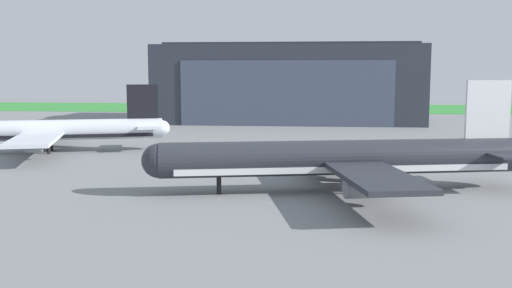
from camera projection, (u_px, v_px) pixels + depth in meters
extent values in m
plane|color=slate|center=(356.00, 187.00, 74.46)|extent=(440.00, 440.00, 0.00)
cube|color=#338937|center=(329.00, 108.00, 231.28)|extent=(440.00, 56.00, 0.08)
cube|color=#2D333D|center=(289.00, 84.00, 174.05)|extent=(74.05, 38.36, 21.68)
cube|color=#424C60|center=(286.00, 94.00, 155.23)|extent=(56.28, 0.30, 17.34)
cube|color=#2D333D|center=(290.00, 44.00, 172.65)|extent=(74.05, 9.21, 1.20)
cylinder|color=silver|center=(39.00, 130.00, 105.34)|extent=(42.55, 16.32, 3.66)
sphere|color=silver|center=(162.00, 128.00, 109.59)|extent=(2.86, 2.86, 2.86)
cube|color=black|center=(40.00, 136.00, 105.46)|extent=(39.24, 15.33, 0.64)
cube|color=black|center=(143.00, 101.00, 108.30)|extent=(5.51, 2.05, 6.23)
cube|color=silver|center=(148.00, 125.00, 111.73)|extent=(5.25, 6.05, 0.28)
cube|color=silver|center=(148.00, 128.00, 106.35)|extent=(5.25, 6.05, 0.28)
cube|color=silver|center=(53.00, 127.00, 115.94)|extent=(12.34, 20.50, 0.56)
cube|color=silver|center=(34.00, 139.00, 95.19)|extent=(12.34, 20.50, 0.56)
cylinder|color=gray|center=(48.00, 135.00, 114.44)|extent=(3.92, 2.95, 2.02)
cylinder|color=gray|center=(31.00, 146.00, 96.70)|extent=(3.92, 2.95, 2.02)
cylinder|color=black|center=(52.00, 145.00, 107.91)|extent=(0.56, 0.56, 2.23)
cylinder|color=black|center=(49.00, 148.00, 104.17)|extent=(0.56, 0.56, 2.23)
cylinder|color=#282B33|center=(342.00, 157.00, 71.61)|extent=(43.78, 13.61, 4.23)
sphere|color=#282B33|center=(159.00, 161.00, 69.08)|extent=(4.06, 4.06, 4.06)
sphere|color=#282B33|center=(512.00, 155.00, 74.15)|extent=(3.30, 3.30, 3.30)
cube|color=silver|center=(342.00, 167.00, 71.76)|extent=(40.36, 12.89, 0.74)
cube|color=silver|center=(488.00, 109.00, 73.04)|extent=(5.66, 1.62, 7.19)
cube|color=#282B33|center=(480.00, 148.00, 76.91)|extent=(5.14, 6.63, 0.28)
cube|color=#282B33|center=(506.00, 155.00, 70.68)|extent=(5.14, 6.63, 0.28)
cube|color=#282B33|center=(329.00, 151.00, 81.78)|extent=(10.74, 19.06, 0.56)
cube|color=#282B33|center=(375.00, 176.00, 61.78)|extent=(10.74, 19.06, 0.56)
cylinder|color=gray|center=(325.00, 163.00, 80.45)|extent=(4.42, 3.14, 2.33)
cylinder|color=gray|center=(363.00, 188.00, 63.28)|extent=(4.42, 3.14, 2.33)
cylinder|color=black|center=(219.00, 186.00, 70.28)|extent=(0.56, 0.56, 2.04)
cylinder|color=black|center=(350.00, 179.00, 74.39)|extent=(0.56, 0.56, 2.04)
cylinder|color=black|center=(361.00, 186.00, 70.01)|extent=(0.56, 0.56, 2.04)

